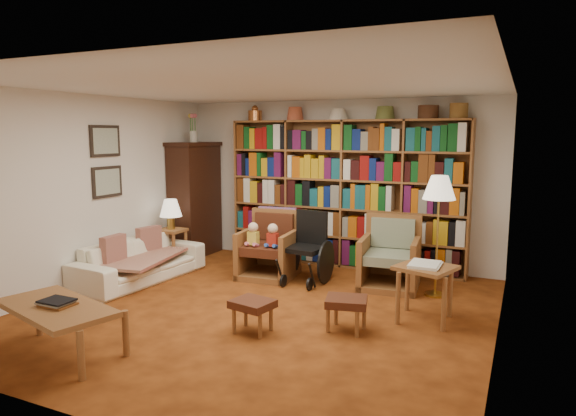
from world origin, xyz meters
The scene contains 23 objects.
floor centered at (0.00, 0.00, 0.00)m, with size 5.00×5.00×0.00m, color #964717.
ceiling centered at (0.00, 0.00, 2.50)m, with size 5.00×5.00×0.00m, color white.
wall_back centered at (0.00, 2.50, 1.25)m, with size 5.00×5.00×0.00m, color silver.
wall_front centered at (0.00, -2.50, 1.25)m, with size 5.00×5.00×0.00m, color silver.
wall_left centered at (-2.50, 0.00, 1.25)m, with size 5.00×5.00×0.00m, color silver.
wall_right centered at (2.50, 0.00, 1.25)m, with size 5.00×5.00×0.00m, color silver.
bookshelf centered at (0.20, 2.33, 1.17)m, with size 3.60×0.30×2.42m.
curio_cabinet centered at (-2.25, 2.00, 0.95)m, with size 0.50×0.95×2.40m.
framed_pictures centered at (-2.48, 0.30, 1.62)m, with size 0.03×0.52×0.97m.
sofa centered at (-2.05, 0.40, 0.28)m, with size 0.74×1.90×0.55m, color white.
sofa_throw centered at (-2.00, 0.40, 0.30)m, with size 0.72×1.34×0.04m, color beige.
cushion_left centered at (-2.18, 0.75, 0.45)m, with size 0.12×0.37×0.37m, color maroon.
cushion_right centered at (-2.18, 0.05, 0.45)m, with size 0.12×0.37×0.37m, color maroon.
side_table_lamp centered at (-2.15, 1.22, 0.41)m, with size 0.38×0.38×0.57m.
table_lamp centered at (-2.15, 1.22, 0.87)m, with size 0.33×0.33×0.45m.
armchair_leather centered at (-0.54, 1.39, 0.38)m, with size 0.81×0.85×0.94m.
armchair_sage centered at (1.12, 1.60, 0.35)m, with size 0.82×0.85×0.92m.
wheelchair centered at (0.05, 1.33, 0.44)m, with size 0.55×0.77×0.96m.
floor_lamp centered at (1.73, 1.41, 1.29)m, with size 0.40×0.40×1.50m.
side_table_papers centered at (1.76, 0.48, 0.51)m, with size 0.68×0.68×0.63m.
footstool_a centered at (0.24, -0.59, 0.27)m, with size 0.45×0.41×0.34m.
footstool_b centered at (1.09, -0.15, 0.28)m, with size 0.48×0.44×0.35m.
coffee_table centered at (-1.08, -1.82, 0.42)m, with size 1.33×0.91×0.53m.
Camera 1 is at (2.67, -4.94, 2.00)m, focal length 32.00 mm.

